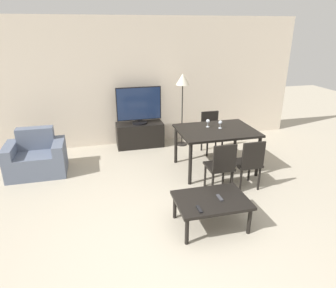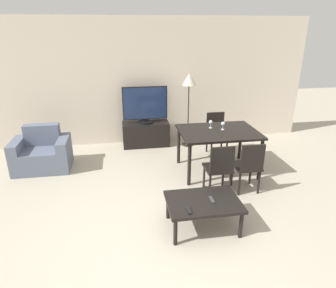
{
  "view_description": "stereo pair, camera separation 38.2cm",
  "coord_description": "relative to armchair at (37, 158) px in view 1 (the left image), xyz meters",
  "views": [
    {
      "loc": [
        -0.73,
        -2.62,
        2.49
      ],
      "look_at": [
        0.41,
        1.9,
        0.65
      ],
      "focal_mm": 32.0,
      "sensor_mm": 36.0,
      "label": 1
    },
    {
      "loc": [
        -0.35,
        -2.7,
        2.49
      ],
      "look_at": [
        0.41,
        1.9,
        0.65
      ],
      "focal_mm": 32.0,
      "sensor_mm": 36.0,
      "label": 2
    }
  ],
  "objects": [
    {
      "name": "wine_glass_center",
      "position": [
        3.06,
        -0.45,
        0.59
      ],
      "size": [
        0.07,
        0.07,
        0.15
      ],
      "color": "silver",
      "rests_on": "dining_table"
    },
    {
      "name": "tv",
      "position": [
        2.0,
        0.85,
        0.63
      ],
      "size": [
        0.95,
        0.32,
        0.79
      ],
      "color": "black",
      "rests_on": "tv_stand"
    },
    {
      "name": "dining_chair_near_right",
      "position": [
        3.4,
        -1.43,
        0.19
      ],
      "size": [
        0.4,
        0.4,
        0.85
      ],
      "color": "black",
      "rests_on": "ground_plane"
    },
    {
      "name": "tv_stand",
      "position": [
        2.0,
        0.86,
        -0.03
      ],
      "size": [
        1.01,
        0.44,
        0.53
      ],
      "color": "black",
      "rests_on": "ground_plane"
    },
    {
      "name": "ground_plane",
      "position": [
        1.82,
        -2.69,
        -0.29
      ],
      "size": [
        18.0,
        18.0,
        0.0
      ],
      "primitive_type": "plane",
      "color": "#B2A893"
    },
    {
      "name": "dining_chair_far",
      "position": [
        3.4,
        0.19,
        0.19
      ],
      "size": [
        0.4,
        0.4,
        0.85
      ],
      "color": "black",
      "rests_on": "ground_plane"
    },
    {
      "name": "dining_chair_near",
      "position": [
        2.92,
        -1.43,
        0.19
      ],
      "size": [
        0.4,
        0.4,
        0.85
      ],
      "color": "black",
      "rests_on": "ground_plane"
    },
    {
      "name": "wall_back",
      "position": [
        1.82,
        1.15,
        1.06
      ],
      "size": [
        7.74,
        0.06,
        2.7
      ],
      "color": "beige",
      "rests_on": "ground_plane"
    },
    {
      "name": "wine_glass_left",
      "position": [
        3.25,
        -0.57,
        0.59
      ],
      "size": [
        0.07,
        0.07,
        0.15
      ],
      "color": "silver",
      "rests_on": "dining_table"
    },
    {
      "name": "remote_secondary",
      "position": [
        2.21,
        -2.4,
        0.13
      ],
      "size": [
        0.04,
        0.15,
        0.02
      ],
      "color": "black",
      "rests_on": "coffee_table"
    },
    {
      "name": "dining_table",
      "position": [
        3.16,
        -0.62,
        0.4
      ],
      "size": [
        1.36,
        1.01,
        0.78
      ],
      "color": "black",
      "rests_on": "ground_plane"
    },
    {
      "name": "floor_lamp",
      "position": [
        2.92,
        0.71,
        1.06
      ],
      "size": [
        0.29,
        0.29,
        1.58
      ],
      "color": "black",
      "rests_on": "ground_plane"
    },
    {
      "name": "coffee_table",
      "position": [
        2.45,
        -2.21,
        0.07
      ],
      "size": [
        0.94,
        0.66,
        0.41
      ],
      "color": "black",
      "rests_on": "ground_plane"
    },
    {
      "name": "remote_primary",
      "position": [
        2.56,
        -2.22,
        0.13
      ],
      "size": [
        0.04,
        0.15,
        0.02
      ],
      "color": "#38383D",
      "rests_on": "coffee_table"
    },
    {
      "name": "armchair",
      "position": [
        0.0,
        0.0,
        0.0
      ],
      "size": [
        0.99,
        0.68,
        0.8
      ],
      "color": "slate",
      "rests_on": "ground_plane"
    }
  ]
}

